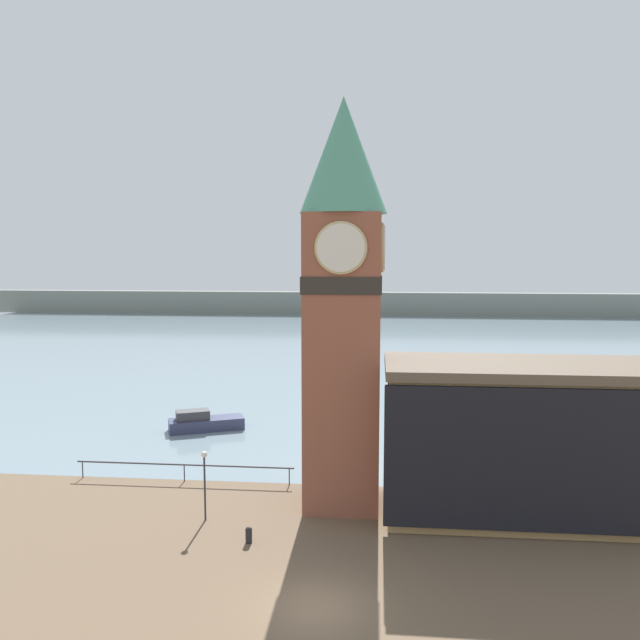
# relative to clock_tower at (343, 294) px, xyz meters

# --- Properties ---
(ground_plane) EXTENTS (160.00, 160.00, 0.00)m
(ground_plane) POSITION_rel_clock_tower_xyz_m (-0.46, -10.24, -11.68)
(ground_plane) COLOR brown
(water) EXTENTS (160.00, 120.00, 0.00)m
(water) POSITION_rel_clock_tower_xyz_m (-0.46, 62.64, -11.68)
(water) COLOR gray
(water) RESTS_ON ground_plane
(far_shoreline) EXTENTS (180.00, 3.00, 5.00)m
(far_shoreline) POSITION_rel_clock_tower_xyz_m (-0.46, 102.64, -9.18)
(far_shoreline) COLOR gray
(far_shoreline) RESTS_ON water
(pier_railing) EXTENTS (13.50, 0.08, 1.09)m
(pier_railing) POSITION_rel_clock_tower_xyz_m (-9.77, 2.39, -10.71)
(pier_railing) COLOR #333338
(pier_railing) RESTS_ON ground_plane
(clock_tower) EXTENTS (4.62, 4.62, 21.97)m
(clock_tower) POSITION_rel_clock_tower_xyz_m (0.00, 0.00, 0.00)
(clock_tower) COLOR brown
(clock_tower) RESTS_ON ground_plane
(pier_building) EXTENTS (14.43, 6.29, 8.18)m
(pier_building) POSITION_rel_clock_tower_xyz_m (9.44, -0.69, -7.57)
(pier_building) COLOR #A88451
(pier_building) RESTS_ON ground_plane
(boat_near) EXTENTS (6.02, 3.88, 1.64)m
(boat_near) POSITION_rel_clock_tower_xyz_m (-11.63, 13.23, -11.06)
(boat_near) COLOR #333856
(boat_near) RESTS_ON water
(mooring_bollard_near) EXTENTS (0.33, 0.33, 0.80)m
(mooring_bollard_near) POSITION_rel_clock_tower_xyz_m (-4.21, -5.15, -11.24)
(mooring_bollard_near) COLOR black
(mooring_bollard_near) RESTS_ON ground_plane
(mooring_bollard_far) EXTENTS (0.34, 0.34, 0.70)m
(mooring_bollard_far) POSITION_rel_clock_tower_xyz_m (-1.56, 0.72, -11.30)
(mooring_bollard_far) COLOR black
(mooring_bollard_far) RESTS_ON ground_plane
(lamp_post) EXTENTS (0.32, 0.32, 3.71)m
(lamp_post) POSITION_rel_clock_tower_xyz_m (-6.99, -2.87, -9.07)
(lamp_post) COLOR #2D2D33
(lamp_post) RESTS_ON ground_plane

